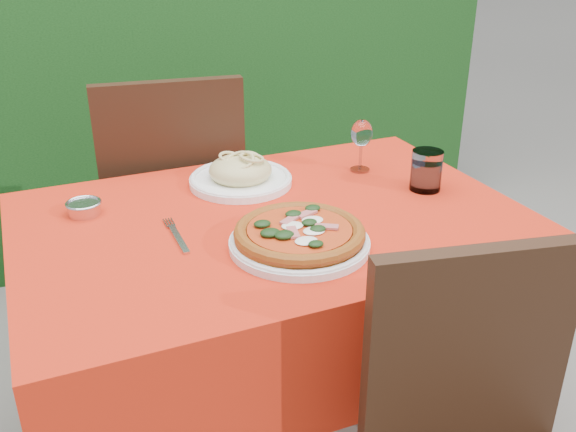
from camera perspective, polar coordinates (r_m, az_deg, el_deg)
name	(u,v)px	position (r m, az deg, el deg)	size (l,w,h in m)	color
hedge	(140,45)	(3.00, -13.01, 14.61)	(3.20, 0.55, 1.78)	black
dining_table	(273,269)	(1.69, -1.30, -4.72)	(1.26, 0.86, 0.75)	#412214
chair_far	(173,199)	(2.19, -10.18, 1.47)	(0.51, 0.51, 1.00)	black
pizza_plate	(299,236)	(1.46, 1.02, -1.80)	(0.33, 0.33, 0.06)	silver
pasta_plate	(241,174)	(1.81, -4.24, 3.71)	(0.29, 0.29, 0.08)	white
water_glass	(426,172)	(1.80, 12.18, 3.82)	(0.09, 0.09, 0.11)	silver
wine_glass	(362,135)	(1.89, 6.56, 7.15)	(0.06, 0.06, 0.16)	silver
fork	(179,239)	(1.52, -9.70, -2.00)	(0.03, 0.21, 0.01)	silver
steel_ramekin	(84,209)	(1.70, -17.67, 0.63)	(0.08, 0.08, 0.03)	silver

